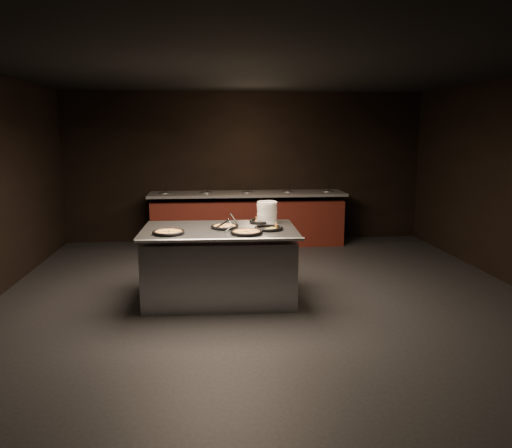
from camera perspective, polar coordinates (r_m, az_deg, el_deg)
The scene contains 11 objects.
room at distance 5.89m, azimuth 1.72°, elevation 3.85°, with size 7.02×8.02×2.92m.
salad_bar at distance 9.54m, azimuth -0.98°, elevation 0.25°, with size 3.70×0.83×1.18m.
serving_counter at distance 6.42m, azimuth -4.17°, elevation -4.78°, with size 1.97×1.29×0.93m.
plate_stack at distance 6.67m, azimuth 1.27°, elevation 1.33°, with size 0.27×0.27×0.28m, color silver.
pan_veggie_whole at distance 6.05m, azimuth -9.96°, elevation -0.94°, with size 0.39×0.39×0.04m.
pan_cheese_whole at distance 6.33m, azimuth -3.61°, elevation -0.30°, with size 0.35×0.35×0.04m.
pan_cheese_slices_a at distance 6.70m, azimuth 0.64°, elevation 0.33°, with size 0.33×0.33×0.04m.
pan_cheese_slices_b at distance 5.96m, azimuth -1.08°, elevation -0.94°, with size 0.39×0.39×0.04m.
pan_veggie_slices at distance 6.22m, azimuth 1.47°, elevation -0.47°, with size 0.36×0.36×0.04m.
server_left at distance 6.42m, azimuth -2.78°, elevation 0.39°, with size 0.22×0.29×0.16m.
server_right at distance 6.05m, azimuth -3.39°, elevation -0.23°, with size 0.30×0.23×0.17m.
Camera 1 is at (-0.73, -5.80, 2.12)m, focal length 35.00 mm.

